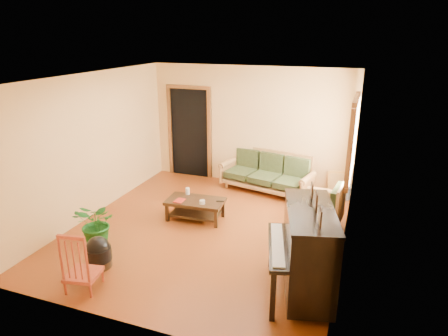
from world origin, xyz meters
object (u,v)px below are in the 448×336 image
at_px(potted_plant, 97,224).
at_px(coffee_table, 196,209).
at_px(piano, 308,253).
at_px(sofa, 266,173).
at_px(armchair, 319,205).
at_px(ceramic_crock, 345,193).
at_px(red_chair, 82,260).
at_px(footstool, 99,256).

bearing_deg(potted_plant, coffee_table, 51.77).
relative_size(coffee_table, piano, 0.76).
bearing_deg(sofa, coffee_table, -103.58).
relative_size(armchair, ceramic_crock, 3.36).
bearing_deg(sofa, red_chair, -95.93).
distance_m(ceramic_crock, potted_plant, 4.88).
bearing_deg(potted_plant, armchair, 28.91).
bearing_deg(potted_plant, footstool, -53.17).
height_order(sofa, coffee_table, sofa).
relative_size(armchair, red_chair, 1.00).
height_order(sofa, red_chair, red_chair).
bearing_deg(footstool, sofa, 67.14).
distance_m(footstool, red_chair, 0.59).
distance_m(armchair, piano, 1.93).
bearing_deg(piano, potted_plant, 163.24).
bearing_deg(red_chair, armchair, 35.79).
bearing_deg(coffee_table, potted_plant, -128.23).
bearing_deg(sofa, footstool, -100.18).
xyz_separation_m(sofa, piano, (1.38, -3.26, 0.18)).
bearing_deg(armchair, coffee_table, -162.52).
bearing_deg(armchair, sofa, 140.62).
relative_size(piano, footstool, 3.66).
relative_size(piano, red_chair, 1.55).
relative_size(sofa, piano, 1.44).
xyz_separation_m(sofa, red_chair, (-1.41, -4.18, 0.02)).
height_order(coffee_table, piano, piano).
bearing_deg(footstool, armchair, 39.38).
distance_m(piano, footstool, 2.99).
relative_size(sofa, potted_plant, 2.65).
height_order(footstool, ceramic_crock, footstool).
relative_size(armchair, footstool, 2.37).
xyz_separation_m(armchair, potted_plant, (-3.24, -1.79, -0.07)).
relative_size(coffee_table, red_chair, 1.18).
xyz_separation_m(piano, potted_plant, (-3.34, 0.13, -0.23)).
bearing_deg(coffee_table, armchair, 10.73).
bearing_deg(armchair, potted_plant, -144.34).
height_order(armchair, ceramic_crock, armchair).
height_order(armchair, red_chair, same).
bearing_deg(red_chair, footstool, 94.70).
xyz_separation_m(piano, red_chair, (-2.79, -0.92, -0.16)).
bearing_deg(red_chair, sofa, 60.72).
xyz_separation_m(coffee_table, armchair, (2.15, 0.41, 0.25)).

